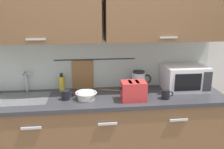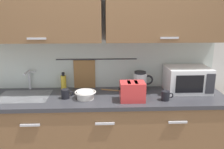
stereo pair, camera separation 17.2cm
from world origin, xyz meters
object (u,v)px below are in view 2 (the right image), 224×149
object	(u,v)px
mug_by_kettle	(166,96)
dish_soap_bottle	(64,82)
microwave	(187,79)
electric_kettle	(140,81)
wooden_spoon	(116,90)
toaster	(132,91)
mixing_bowl	(85,94)
mug_near_sink	(66,94)

from	to	relation	value
mug_by_kettle	dish_soap_bottle	bearing A→B (deg)	160.38
microwave	electric_kettle	world-z (taller)	microwave
microwave	wooden_spoon	distance (m)	0.78
mug_by_kettle	toaster	bearing A→B (deg)	178.95
toaster	mug_by_kettle	bearing A→B (deg)	-1.05
microwave	wooden_spoon	size ratio (longest dim) A/B	1.70
mixing_bowl	electric_kettle	bearing A→B (deg)	23.34
wooden_spoon	toaster	bearing A→B (deg)	-64.49
mug_near_sink	toaster	world-z (taller)	toaster
dish_soap_bottle	mug_by_kettle	bearing A→B (deg)	-19.62
dish_soap_bottle	mixing_bowl	size ratio (longest dim) A/B	0.92
dish_soap_bottle	wooden_spoon	xyz separation A→B (m)	(0.58, -0.08, -0.08)
microwave	mug_by_kettle	distance (m)	0.41
electric_kettle	mixing_bowl	size ratio (longest dim) A/B	1.06
mixing_bowl	wooden_spoon	xyz separation A→B (m)	(0.32, 0.22, -0.04)
toaster	mug_by_kettle	distance (m)	0.33
mixing_bowl	mug_by_kettle	world-z (taller)	mug_by_kettle
electric_kettle	toaster	world-z (taller)	electric_kettle
electric_kettle	mug_near_sink	distance (m)	0.83
microwave	mug_near_sink	xyz separation A→B (m)	(-1.29, -0.17, -0.09)
electric_kettle	mug_by_kettle	xyz separation A→B (m)	(0.20, -0.34, -0.05)
mug_by_kettle	wooden_spoon	size ratio (longest dim) A/B	0.44
dish_soap_bottle	toaster	size ratio (longest dim) A/B	0.77
dish_soap_bottle	mixing_bowl	xyz separation A→B (m)	(0.26, -0.30, -0.04)
microwave	mixing_bowl	world-z (taller)	microwave
electric_kettle	toaster	size ratio (longest dim) A/B	0.89
microwave	mug_near_sink	distance (m)	1.30
mug_by_kettle	mixing_bowl	bearing A→B (deg)	174.28
mixing_bowl	toaster	xyz separation A→B (m)	(0.46, -0.07, 0.05)
electric_kettle	wooden_spoon	world-z (taller)	electric_kettle
electric_kettle	mixing_bowl	world-z (taller)	electric_kettle
electric_kettle	toaster	xyz separation A→B (m)	(-0.13, -0.33, -0.01)
mug_near_sink	wooden_spoon	distance (m)	0.56
toaster	wooden_spoon	world-z (taller)	toaster
microwave	electric_kettle	distance (m)	0.50
dish_soap_bottle	mixing_bowl	distance (m)	0.40
toaster	dish_soap_bottle	bearing A→B (deg)	152.95
dish_soap_bottle	mixing_bowl	bearing A→B (deg)	-48.57
mug_near_sink	wooden_spoon	world-z (taller)	mug_near_sink
mug_near_sink	electric_kettle	bearing A→B (deg)	16.91
electric_kettle	dish_soap_bottle	bearing A→B (deg)	177.31
mixing_bowl	toaster	size ratio (longest dim) A/B	0.84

